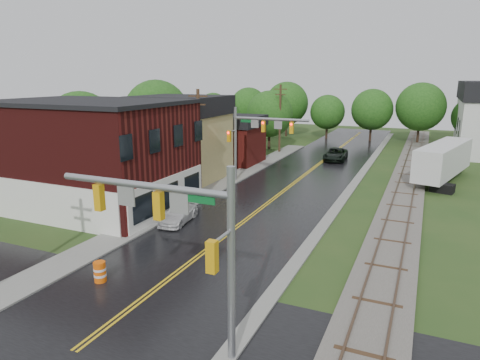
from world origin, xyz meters
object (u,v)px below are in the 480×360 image
Objects in this scene: pickup_white at (178,214)px; construction_barrel at (100,272)px; traffic_signal_far at (256,132)px; brick_building at (91,154)px; tree_left_a at (82,128)px; tree_left_c at (219,120)px; traffic_signal_near at (177,223)px; semi_trailer at (444,159)px; tree_left_b at (157,114)px; suv_dark at (336,154)px; utility_pole_b at (199,139)px; utility_pole_c at (280,117)px; tree_left_e at (270,115)px.

pickup_white is 9.37m from construction_barrel.
brick_building is at bearing -126.92° from traffic_signal_far.
tree_left_a is 1.13× the size of tree_left_c.
traffic_signal_near is 6.88× the size of construction_barrel.
pickup_white is 26.90m from semi_trailer.
tree_left_b reaches higher than traffic_signal_near.
brick_building is at bearing -142.21° from semi_trailer.
utility_pole_b is at bearing -115.91° from suv_dark.
brick_building is 20.60m from traffic_signal_near.
utility_pole_c is 0.93× the size of tree_left_b.
utility_pole_c is (-3.33, 17.00, -0.25)m from traffic_signal_far.
tree_left_e is at bearing 153.12° from suv_dark.
pickup_white is (13.68, -17.77, -5.13)m from tree_left_b.
tree_left_a is at bearing 147.32° from pickup_white.
utility_pole_c is 30.27m from pickup_white.
semi_trailer is (30.85, 2.87, -3.50)m from tree_left_b.
construction_barrel is at bearing -84.43° from utility_pole_c.
tree_left_c is (-1.36, 24.90, 0.36)m from brick_building.
utility_pole_c reaches higher than tree_left_e.
construction_barrel is at bearing -46.93° from brick_building.
utility_pole_b is 19.24m from tree_left_c.
tree_left_e reaches higher than pickup_white.
tree_left_a is at bearing 136.87° from brick_building.
traffic_signal_far reaches higher than suv_dark.
utility_pole_c is 39.57m from construction_barrel.
brick_building is at bearing 133.07° from construction_barrel.
brick_building reaches higher than traffic_signal_near.
suv_dark is at bearing -23.59° from tree_left_e.
utility_pole_b is (-10.27, 20.00, -0.25)m from traffic_signal_near.
tree_left_b reaches higher than utility_pole_c.
utility_pole_c is 0.75× the size of semi_trailer.
construction_barrel is (3.82, -17.17, -4.19)m from utility_pole_b.
tree_left_c is (4.00, 8.00, -1.21)m from tree_left_b.
brick_building is at bearing -101.09° from utility_pole_c.
utility_pole_b is (5.68, 7.00, 0.57)m from brick_building.
suv_dark is (4.78, 14.46, -4.23)m from traffic_signal_far.
tree_left_a is at bearing -158.61° from semi_trailer.
traffic_signal_near is 0.82× the size of utility_pole_b.
traffic_signal_far is at bearing 80.58° from pickup_white.
pickup_white is at bearing -93.12° from traffic_signal_far.
tree_left_c is at bearing 71.57° from tree_left_a.
tree_left_a reaches higher than suv_dark.
tree_left_e is (-5.38, 18.90, -0.16)m from traffic_signal_far.
traffic_signal_near is at bearing -54.51° from tree_left_b.
tree_left_a is 1.06× the size of tree_left_e.
utility_pole_c is (0.00, 22.00, 0.00)m from utility_pole_b.
utility_pole_b is 1.04× the size of tree_left_a.
traffic_signal_far is 17.33m from utility_pole_c.
tree_left_e is at bearing 92.07° from pickup_white.
tree_left_e is (-2.05, 23.90, 0.09)m from utility_pole_b.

